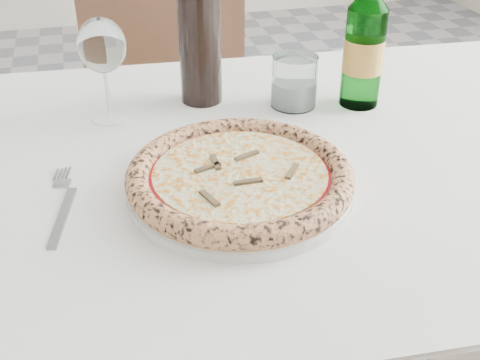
{
  "coord_description": "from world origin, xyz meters",
  "views": [
    {
      "loc": [
        -0.13,
        -1.0,
        1.22
      ],
      "look_at": [
        0.05,
        -0.31,
        0.78
      ],
      "focal_mm": 45.0,
      "sensor_mm": 36.0,
      "label": 1
    }
  ],
  "objects": [
    {
      "name": "dining_table",
      "position": [
        0.05,
        -0.21,
        0.67
      ],
      "size": [
        1.49,
        0.94,
        0.76
      ],
      "color": "brown",
      "rests_on": "floor"
    },
    {
      "name": "chair_far",
      "position": [
        0.06,
        0.52,
        0.53
      ],
      "size": [
        0.51,
        0.51,
        0.93
      ],
      "color": "brown",
      "rests_on": "floor"
    },
    {
      "name": "plate",
      "position": [
        0.05,
        -0.31,
        0.76
      ],
      "size": [
        0.31,
        0.31,
        0.02
      ],
      "color": "silver",
      "rests_on": "dining_table"
    },
    {
      "name": "pizza",
      "position": [
        0.05,
        -0.31,
        0.78
      ],
      "size": [
        0.32,
        0.32,
        0.03
      ],
      "color": "tan",
      "rests_on": "plate"
    },
    {
      "name": "fork",
      "position": [
        -0.2,
        -0.29,
        0.76
      ],
      "size": [
        0.04,
        0.19,
        0.0
      ],
      "color": "gray",
      "rests_on": "dining_table"
    },
    {
      "name": "wine_glass",
      "position": [
        -0.11,
        -0.03,
        0.88
      ],
      "size": [
        0.08,
        0.08,
        0.18
      ],
      "color": "white",
      "rests_on": "dining_table"
    },
    {
      "name": "tumbler",
      "position": [
        0.21,
        -0.06,
        0.8
      ],
      "size": [
        0.08,
        0.08,
        0.09
      ],
      "color": "silver",
      "rests_on": "dining_table"
    },
    {
      "name": "beer_bottle",
      "position": [
        0.33,
        -0.08,
        0.86
      ],
      "size": [
        0.07,
        0.07,
        0.27
      ],
      "color": "#398D40",
      "rests_on": "dining_table"
    },
    {
      "name": "wine_bottle",
      "position": [
        0.06,
        0.01,
        0.89
      ],
      "size": [
        0.08,
        0.08,
        0.31
      ],
      "color": "black",
      "rests_on": "dining_table"
    }
  ]
}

